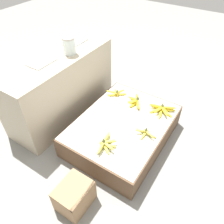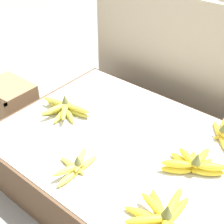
{
  "view_description": "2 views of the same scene",
  "coord_description": "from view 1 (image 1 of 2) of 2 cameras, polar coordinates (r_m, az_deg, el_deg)",
  "views": [
    {
      "loc": [
        -1.41,
        -0.78,
        1.83
      ],
      "look_at": [
        0.01,
        0.14,
        0.32
      ],
      "focal_mm": 35.0,
      "sensor_mm": 36.0,
      "label": 1
    },
    {
      "loc": [
        0.63,
        -0.87,
        1.2
      ],
      "look_at": [
        -0.1,
        0.03,
        0.35
      ],
      "focal_mm": 50.0,
      "sensor_mm": 36.0,
      "label": 2
    }
  ],
  "objects": [
    {
      "name": "banana_bunch_middle_left",
      "position": [
        2.01,
        -1.68,
        -8.27
      ],
      "size": [
        0.28,
        0.18,
        0.1
      ],
      "color": "gold",
      "rests_on": "display_platform"
    },
    {
      "name": "foam_tray_white",
      "position": [
        2.33,
        -18.0,
        12.31
      ],
      "size": [
        0.25,
        0.18,
        0.02
      ],
      "color": "white",
      "rests_on": "back_vendor_table"
    },
    {
      "name": "glass_jar",
      "position": [
        2.4,
        -11.1,
        16.73
      ],
      "size": [
        0.14,
        0.14,
        0.18
      ],
      "color": "silver",
      "rests_on": "back_vendor_table"
    },
    {
      "name": "banana_bunch_back_midright",
      "position": [
        2.58,
        1.18,
        5.01
      ],
      "size": [
        0.2,
        0.23,
        0.1
      ],
      "color": "gold",
      "rests_on": "display_platform"
    },
    {
      "name": "ground_plane",
      "position": [
        2.44,
        2.67,
        -6.85
      ],
      "size": [
        10.0,
        10.0,
        0.0
      ],
      "primitive_type": "plane",
      "color": "gray"
    },
    {
      "name": "back_vendor_table",
      "position": [
        2.6,
        -13.1,
        6.52
      ],
      "size": [
        1.37,
        0.48,
        0.75
      ],
      "color": "tan",
      "rests_on": "ground_plane"
    },
    {
      "name": "banana_bunch_front_midleft",
      "position": [
        2.13,
        8.75,
        -5.36
      ],
      "size": [
        0.14,
        0.23,
        0.09
      ],
      "color": "#DBCC4C",
      "rests_on": "display_platform"
    },
    {
      "name": "foam_tray_dark",
      "position": [
        2.67,
        -9.6,
        17.62
      ],
      "size": [
        0.28,
        0.16,
        0.02
      ],
      "color": "white",
      "rests_on": "back_vendor_table"
    },
    {
      "name": "banana_bunch_front_midright",
      "position": [
        2.4,
        12.89,
        0.67
      ],
      "size": [
        0.23,
        0.29,
        0.11
      ],
      "color": "yellow",
      "rests_on": "display_platform"
    },
    {
      "name": "banana_bunch_middle_midright",
      "position": [
        2.46,
        6.12,
        2.83
      ],
      "size": [
        0.24,
        0.21,
        0.11
      ],
      "color": "yellow",
      "rests_on": "display_platform"
    },
    {
      "name": "wooden_crate",
      "position": [
        1.95,
        -9.78,
        -20.76
      ],
      "size": [
        0.29,
        0.24,
        0.24
      ],
      "color": "#997551",
      "rests_on": "ground_plane"
    },
    {
      "name": "display_platform",
      "position": [
        2.35,
        2.77,
        -4.76
      ],
      "size": [
        1.15,
        0.87,
        0.26
      ],
      "color": "brown",
      "rests_on": "ground_plane"
    }
  ]
}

